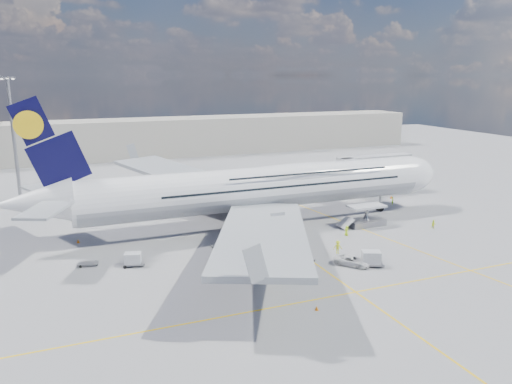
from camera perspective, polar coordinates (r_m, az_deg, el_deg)
name	(u,v)px	position (r m, az deg, el deg)	size (l,w,h in m)	color
ground	(285,242)	(79.19, 3.35, -5.76)	(300.00, 300.00, 0.00)	gray
taxi_line_main	(285,242)	(79.19, 3.35, -5.76)	(0.25, 220.00, 0.01)	yellow
taxi_line_cross	(356,292)	(63.00, 11.32, -11.14)	(120.00, 0.25, 0.01)	yellow
taxi_line_diag	(330,217)	(93.94, 8.46, -2.83)	(0.25, 100.00, 0.01)	yellow
airliner	(262,187)	(86.21, 0.72, 0.58)	(77.26, 79.15, 23.71)	white
jet_bridge	(369,165)	(109.78, 12.82, 2.98)	(18.80, 12.10, 8.50)	#B7B7BC
cargo_loader	(365,219)	(89.33, 12.36, -3.00)	(8.53, 3.20, 3.67)	silver
light_mast	(14,138)	(113.48, -25.94, 5.55)	(3.00, 0.70, 25.50)	gray
terminal	(161,137)	(166.90, -10.83, 6.18)	(180.00, 16.00, 12.00)	#B2AD9E
tree_line	(231,126)	(220.87, -2.89, 7.54)	(160.00, 6.00, 8.00)	#193814
dolly_row_a	(133,259)	(71.35, -13.90, -7.44)	(3.32, 2.36, 1.90)	gray
dolly_row_b	(219,245)	(77.21, -4.21, -6.04)	(2.91, 2.02, 0.39)	gray
dolly_row_c	(292,263)	(68.05, 4.18, -8.13)	(3.19, 2.26, 1.83)	gray
dolly_back	(88,263)	(73.49, -18.63, -7.75)	(2.90, 2.00, 0.39)	gray
dolly_nose_far	(371,258)	(70.96, 13.02, -7.39)	(3.87, 3.05, 2.17)	gray
dolly_nose_near	(302,260)	(70.95, 5.30, -7.77)	(3.50, 2.18, 0.48)	gray
baggage_tug	(274,239)	(78.19, 2.08, -5.33)	(3.43, 2.47, 1.95)	silver
catering_truck_inner	(217,202)	(96.98, -4.50, -1.17)	(6.26, 2.85, 3.63)	gray
catering_truck_outer	(162,178)	(122.02, -10.65, 1.61)	(6.08, 2.40, 3.62)	gray
service_van	(352,261)	(70.87, 10.94, -7.72)	(2.26, 4.91, 1.36)	white
crew_nose	(393,201)	(105.35, 15.35, -0.95)	(0.59, 0.39, 1.62)	#9AE818
crew_loader	(434,224)	(90.83, 19.64, -3.51)	(0.76, 0.60, 1.57)	#E8FF1A
crew_wing	(213,260)	(69.56, -4.89, -7.71)	(1.09, 0.45, 1.86)	#B7FB1A
crew_van	(347,231)	(83.38, 10.31, -4.36)	(0.83, 0.54, 1.70)	#C7F81A
crew_tug	(338,247)	(74.90, 9.32, -6.24)	(1.30, 0.75, 2.01)	yellow
cone_nose	(391,197)	(110.42, 15.19, -0.57)	(0.51, 0.51, 0.64)	orange
cone_wing_left_inner	(210,211)	(96.17, -5.30, -2.21)	(0.40, 0.40, 0.51)	orange
cone_wing_left_outer	(153,199)	(107.34, -11.73, -0.79)	(0.44, 0.44, 0.55)	orange
cone_wing_right_inner	(220,252)	(74.47, -4.11, -6.81)	(0.44, 0.44, 0.56)	orange
cone_wing_right_outer	(317,308)	(57.77, 6.95, -13.03)	(0.42, 0.42, 0.54)	orange
cone_tail	(78,241)	(83.55, -19.67, -5.31)	(0.47, 0.47, 0.60)	orange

